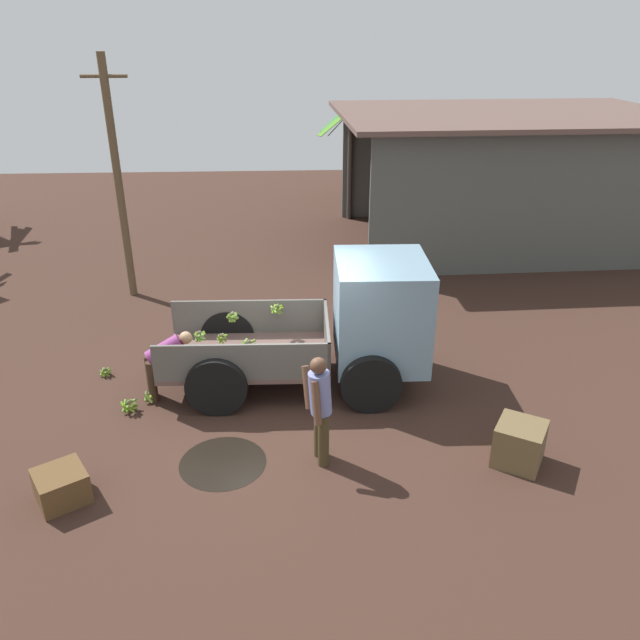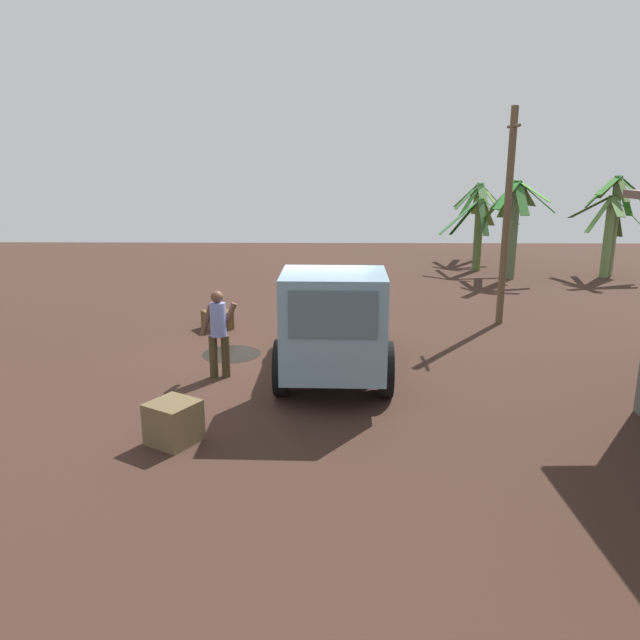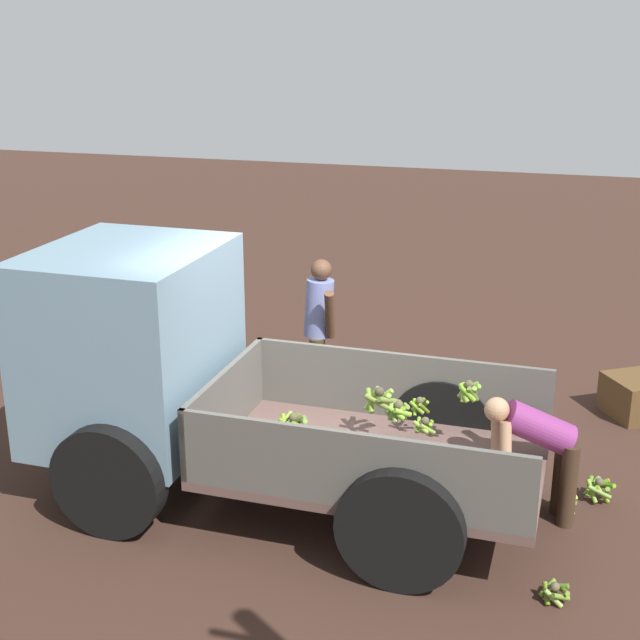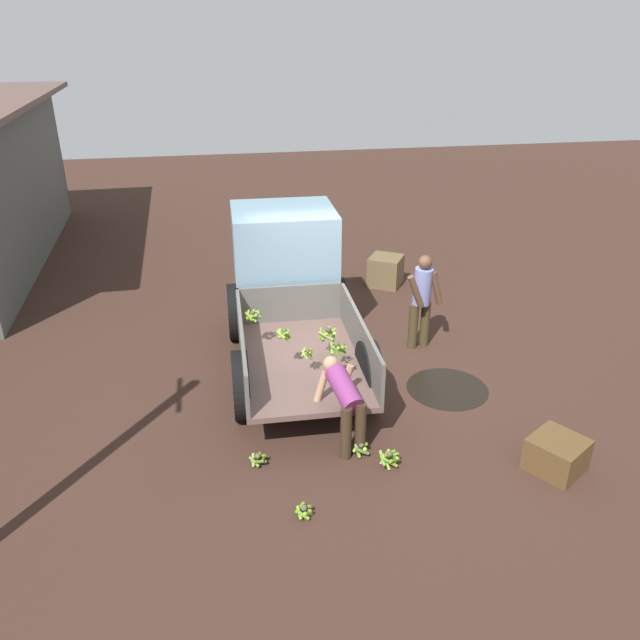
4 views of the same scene
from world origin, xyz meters
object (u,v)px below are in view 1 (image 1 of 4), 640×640
Objects in this scene: cargo_truck at (354,322)px; wooden_crate_1 at (519,444)px; banana_bunch_on_ground_2 at (150,396)px; banana_bunch_on_ground_0 at (129,405)px; banana_bunch_on_ground_3 at (167,358)px; utility_pole at (118,180)px; banana_bunch_on_ground_1 at (105,372)px; wooden_crate_0 at (61,486)px; person_worker_loading at (164,359)px; person_foreground_visitor at (319,405)px.

cargo_truck is 6.96× the size of wooden_crate_1.
wooden_crate_1 is (5.41, -1.84, 0.20)m from banana_bunch_on_ground_2.
banana_bunch_on_ground_0 is 1.23× the size of banana_bunch_on_ground_2.
wooden_crate_1 is at bearing -30.28° from banana_bunch_on_ground_3.
utility_pole reaches higher than cargo_truck.
banana_bunch_on_ground_3 is (-3.29, 0.83, -1.04)m from cargo_truck.
banana_bunch_on_ground_2 is 0.96× the size of banana_bunch_on_ground_3.
utility_pole is 8.11× the size of wooden_crate_1.
wooden_crate_1 is (6.36, -2.72, 0.22)m from banana_bunch_on_ground_1.
banana_bunch_on_ground_3 is (1.30, -3.27, -2.52)m from utility_pole.
utility_pole reaches higher than wooden_crate_0.
banana_bunch_on_ground_2 is at bearing -163.52° from person_worker_loading.
banana_bunch_on_ground_1 is at bearing 94.79° from wooden_crate_0.
wooden_crate_0 is (-4.02, -2.74, -0.92)m from cargo_truck.
person_foreground_visitor is 1.47× the size of person_worker_loading.
banana_bunch_on_ground_1 is at bearing -157.15° from banana_bunch_on_ground_3.
cargo_truck is at bearing -41.79° from utility_pole.
wooden_crate_0 reaches higher than banana_bunch_on_ground_3.
utility_pole is at bearing 94.73° from banana_bunch_on_ground_1.
banana_bunch_on_ground_1 is 1.29m from banana_bunch_on_ground_2.
banana_bunch_on_ground_0 is at bearing -101.30° from banana_bunch_on_ground_3.
person_worker_loading is at bearing 40.90° from banana_bunch_on_ground_0.
cargo_truck is 3.93× the size of person_worker_loading.
utility_pole is at bearing 139.50° from cargo_truck.
banana_bunch_on_ground_2 is at bearing 73.36° from wooden_crate_0.
wooden_crate_0 is at bearing -106.64° from banana_bunch_on_ground_2.
cargo_truck reaches higher than person_worker_loading.
cargo_truck reaches higher than wooden_crate_0.
banana_bunch_on_ground_0 is 1.61m from banana_bunch_on_ground_3.
utility_pole is 5.35m from banana_bunch_on_ground_2.
banana_bunch_on_ground_1 is 0.36× the size of wooden_crate_0.
person_foreground_visitor is 6.94× the size of banana_bunch_on_ground_3.
person_worker_loading is 4.73× the size of banana_bunch_on_ground_3.
wooden_crate_1 is at bearing -15.27° from banana_bunch_on_ground_0.
person_worker_loading is 1.52m from banana_bunch_on_ground_1.
utility_pole is at bearing 92.25° from person_worker_loading.
banana_bunch_on_ground_0 reaches higher than banana_bunch_on_ground_2.
cargo_truck is at bearing 11.76° from banana_bunch_on_ground_0.
person_foreground_visitor reaches higher than wooden_crate_1.
person_worker_loading is 2.66m from wooden_crate_0.
person_worker_loading is at bearing 69.00° from wooden_crate_0.
banana_bunch_on_ground_3 is at bearing 22.85° from banana_bunch_on_ground_1.
person_worker_loading is at bearing -30.52° from banana_bunch_on_ground_1.
person_foreground_visitor is 3.32m from banana_bunch_on_ground_0.
utility_pole is 9.52m from wooden_crate_1.
banana_bunch_on_ground_0 is 0.40m from banana_bunch_on_ground_2.
banana_bunch_on_ground_3 is (0.05, 1.29, -0.01)m from banana_bunch_on_ground_2.
banana_bunch_on_ground_1 is (-1.20, 0.71, -0.60)m from person_worker_loading.
banana_bunch_on_ground_1 is (-3.60, 2.52, -0.82)m from person_foreground_visitor.
cargo_truck is 20.13× the size of banana_bunch_on_ground_1.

